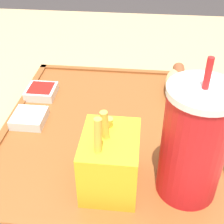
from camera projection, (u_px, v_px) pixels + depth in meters
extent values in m
cube|color=brown|center=(112.00, 129.00, 0.51)|extent=(0.39, 0.35, 0.01)
cube|color=brown|center=(12.00, 119.00, 0.53)|extent=(0.39, 0.01, 0.00)
cube|color=brown|center=(219.00, 133.00, 0.50)|extent=(0.39, 0.01, 0.00)
cube|color=brown|center=(122.00, 71.00, 0.66)|extent=(0.01, 0.35, 0.00)
cylinder|color=red|center=(193.00, 146.00, 0.37)|extent=(0.08, 0.08, 0.14)
cylinder|color=white|center=(204.00, 92.00, 0.32)|extent=(0.08, 0.08, 0.01)
cylinder|color=red|center=(208.00, 73.00, 0.31)|extent=(0.01, 0.01, 0.03)
ellipsoid|color=#DBB270|center=(180.00, 85.00, 0.58)|extent=(0.11, 0.06, 0.04)
cylinder|color=brown|center=(180.00, 81.00, 0.58)|extent=(0.10, 0.02, 0.02)
cube|color=gold|center=(110.00, 162.00, 0.39)|extent=(0.09, 0.07, 0.08)
cylinder|color=gold|center=(106.00, 138.00, 0.37)|extent=(0.02, 0.02, 0.08)
cylinder|color=gold|center=(98.00, 148.00, 0.35)|extent=(0.01, 0.01, 0.08)
cylinder|color=gold|center=(108.00, 134.00, 0.40)|extent=(0.02, 0.02, 0.06)
cube|color=silver|center=(29.00, 118.00, 0.52)|extent=(0.05, 0.05, 0.02)
cube|color=white|center=(29.00, 114.00, 0.51)|extent=(0.04, 0.04, 0.00)
cube|color=silver|center=(41.00, 92.00, 0.58)|extent=(0.05, 0.05, 0.02)
cube|color=#B21914|center=(41.00, 88.00, 0.58)|extent=(0.04, 0.04, 0.00)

